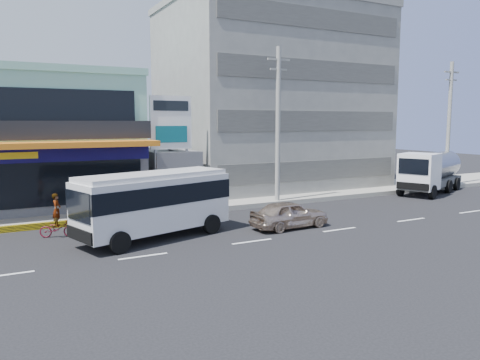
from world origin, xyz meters
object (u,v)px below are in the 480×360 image
billboard (171,129)px  motorcycle_rider (57,223)px  concrete_building (270,101)px  utility_pole_near (278,125)px  shop_building (31,144)px  satellite_dish (169,149)px  tanker_truck (430,171)px  sedan (289,214)px  minibus (154,199)px  utility_pole_far (449,124)px

billboard → motorcycle_rider: 9.35m
concrete_building → billboard: concrete_building is taller
utility_pole_near → motorcycle_rider: size_ratio=4.83×
billboard → utility_pole_near: (6.50, -1.80, 0.22)m
shop_building → concrete_building: bearing=3.4°
shop_building → utility_pole_near: size_ratio=1.24×
satellite_dish → tanker_truck: satellite_dish is taller
tanker_truck → sedan: bearing=-163.0°
satellite_dish → sedan: size_ratio=0.36×
minibus → concrete_building: bearing=42.1°
billboard → sedan: (3.50, -7.70, -4.22)m
billboard → utility_pole_far: size_ratio=0.69×
billboard → satellite_dish: bearing=74.5°
billboard → minibus: (-3.18, -6.57, -3.11)m
concrete_building → tanker_truck: (8.93, -8.63, -5.33)m
sedan → tanker_truck: (15.93, 4.87, 0.97)m
concrete_building → tanker_truck: size_ratio=1.96×
tanker_truck → utility_pole_near: bearing=175.5°
shop_building → sedan: 16.93m
shop_building → satellite_dish: 8.54m
utility_pole_near → tanker_truck: 13.43m
shop_building → motorcycle_rider: size_ratio=5.99×
satellite_dish → utility_pole_far: 22.35m
motorcycle_rider → utility_pole_far: bearing=4.8°
concrete_building → motorcycle_rider: 21.28m
motorcycle_rider → concrete_building: bearing=29.8°
utility_pole_near → minibus: bearing=-153.8°
satellite_dish → billboard: size_ratio=0.22×
concrete_building → minibus: size_ratio=2.10×
utility_pole_near → sedan: size_ratio=2.42×
shop_building → motorcycle_rider: 9.64m
minibus → tanker_truck: (22.61, 3.74, -0.14)m
shop_building → satellite_dish: bearing=-20.2°
minibus → shop_building: bearing=110.9°
utility_pole_near → shop_building: bearing=154.9°
concrete_building → motorcycle_rider: concrete_building is taller
concrete_building → billboard: (-10.50, -5.80, -2.07)m
utility_pole_near → utility_pole_far: size_ratio=1.00×
utility_pole_near → sedan: (-3.00, -5.90, -4.45)m
concrete_building → satellite_dish: (-10.00, -4.00, -3.42)m
shop_building → motorcycle_rider: shop_building is taller
satellite_dish → tanker_truck: bearing=-13.7°
utility_pole_near → minibus: size_ratio=1.31×
billboard → tanker_truck: billboard is taller
concrete_building → utility_pole_far: size_ratio=1.60×
utility_pole_near → utility_pole_far: bearing=0.0°
satellite_dish → billboard: 2.31m
utility_pole_far → minibus: bearing=-169.5°
utility_pole_far → satellite_dish: bearing=170.7°
billboard → utility_pole_near: bearing=-15.5°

